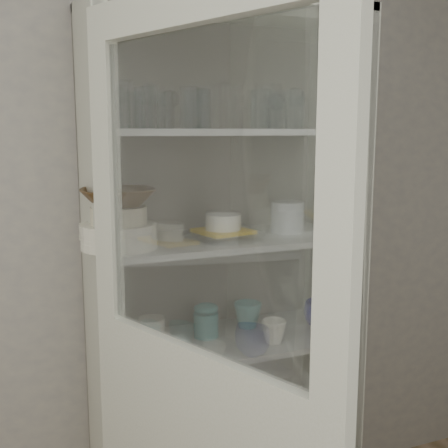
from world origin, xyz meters
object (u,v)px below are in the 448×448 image
object	(u,v)px
white_canister	(152,333)
goblet_1	(170,108)
terracotta_bowl	(118,197)
white_ramekin	(223,222)
tin_box	(286,410)
cream_bowl	(119,215)
mug_white	(274,331)
cream_dish	(162,444)
goblet_3	(295,107)
grey_bowl_stack	(287,217)
glass_platter	(223,235)
pantry_cabinet	(218,313)
plate_stack_front	(119,236)
goblet_2	(276,110)
teal_jar	(206,322)
plate_stack_back	(108,231)
yellow_trivet	(223,231)
measuring_cups	(144,352)
cupboard_door	(201,432)
mug_blue	(321,314)
mug_teal	(248,315)
goblet_0	(150,104)

from	to	relation	value
white_canister	goblet_1	bearing A→B (deg)	37.14
terracotta_bowl	white_ramekin	bearing A→B (deg)	6.18
tin_box	cream_bowl	bearing A→B (deg)	-173.89
mug_white	cream_dish	size ratio (longest dim) A/B	0.44
goblet_3	grey_bowl_stack	world-z (taller)	goblet_3
goblet_1	glass_platter	xyz separation A→B (m)	(0.17, -0.10, -0.47)
pantry_cabinet	plate_stack_front	bearing A→B (deg)	-163.03
goblet_2	teal_jar	size ratio (longest dim) A/B	1.33
grey_bowl_stack	tin_box	distance (m)	0.83
plate_stack_back	teal_jar	distance (m)	0.52
glass_platter	goblet_2	bearing A→B (deg)	25.16
goblet_1	yellow_trivet	xyz separation A→B (m)	(0.17, -0.10, -0.45)
goblet_3	teal_jar	world-z (taller)	goblet_3
pantry_cabinet	teal_jar	xyz separation A→B (m)	(-0.06, -0.03, -0.02)
plate_stack_back	cream_bowl	distance (m)	0.22
plate_stack_front	goblet_3	bearing A→B (deg)	12.18
measuring_cups	cupboard_door	bearing A→B (deg)	-89.23
terracotta_bowl	mug_blue	world-z (taller)	terracotta_bowl
yellow_trivet	tin_box	world-z (taller)	yellow_trivet
yellow_trivet	mug_white	xyz separation A→B (m)	(0.16, -0.11, -0.38)
pantry_cabinet	plate_stack_front	distance (m)	0.56
goblet_1	teal_jar	bearing A→B (deg)	-22.43
plate_stack_front	cream_bowl	size ratio (longest dim) A/B	1.35
yellow_trivet	teal_jar	size ratio (longest dim) A/B	1.56
cream_bowl	yellow_trivet	bearing A→B (deg)	6.18
teal_jar	grey_bowl_stack	bearing A→B (deg)	-6.97
white_ramekin	goblet_1	bearing A→B (deg)	149.20
goblet_3	terracotta_bowl	bearing A→B (deg)	-167.82
glass_platter	mug_teal	distance (m)	0.39
plate_stack_back	white_ramekin	world-z (taller)	white_ramekin
tin_box	glass_platter	bearing A→B (deg)	-173.99
glass_platter	pantry_cabinet	bearing A→B (deg)	82.73
cream_bowl	mug_white	xyz separation A→B (m)	(0.56, -0.06, -0.47)
goblet_0	mug_white	world-z (taller)	goblet_0
glass_platter	grey_bowl_stack	size ratio (longest dim) A/B	2.41
cream_bowl	yellow_trivet	xyz separation A→B (m)	(0.40, 0.04, -0.09)
plate_stack_back	tin_box	bearing A→B (deg)	-9.96
measuring_cups	plate_stack_front	bearing A→B (deg)	170.85
glass_platter	grey_bowl_stack	bearing A→B (deg)	2.47
cream_bowl	mug_white	distance (m)	0.74
cream_bowl	measuring_cups	world-z (taller)	cream_bowl
mug_blue	mug_white	world-z (taller)	mug_blue
glass_platter	mug_white	distance (m)	0.41
cupboard_door	goblet_2	distance (m)	1.30
goblet_2	mug_teal	xyz separation A→B (m)	(-0.14, -0.05, -0.82)
goblet_1	goblet_3	distance (m)	0.53
goblet_1	teal_jar	world-z (taller)	goblet_1
terracotta_bowl	mug_teal	xyz separation A→B (m)	(0.54, 0.13, -0.52)
goblet_1	mug_white	bearing A→B (deg)	-31.76
plate_stack_front	measuring_cups	bearing A→B (deg)	-9.15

